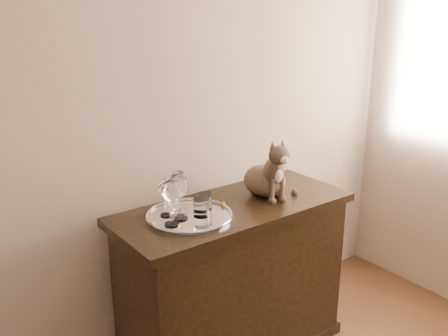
# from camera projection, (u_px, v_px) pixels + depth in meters

# --- Properties ---
(wall_back) EXTENTS (4.00, 0.10, 2.70)m
(wall_back) POSITION_uv_depth(u_px,v_px,m) (82.00, 108.00, 2.17)
(wall_back) COLOR tan
(wall_back) RESTS_ON ground
(sideboard) EXTENTS (1.20, 0.50, 0.85)m
(sideboard) POSITION_uv_depth(u_px,v_px,m) (233.00, 282.00, 2.56)
(sideboard) COLOR black
(sideboard) RESTS_ON ground
(tray) EXTENTS (0.40, 0.40, 0.01)m
(tray) POSITION_uv_depth(u_px,v_px,m) (189.00, 217.00, 2.28)
(tray) COLOR silver
(tray) RESTS_ON sideboard
(wine_glass_a) EXTENTS (0.07, 0.07, 0.18)m
(wine_glass_a) POSITION_uv_depth(u_px,v_px,m) (166.00, 197.00, 2.26)
(wine_glass_a) COLOR white
(wine_glass_a) RESTS_ON tray
(wine_glass_b) EXTENTS (0.08, 0.08, 0.20)m
(wine_glass_b) POSITION_uv_depth(u_px,v_px,m) (179.00, 191.00, 2.30)
(wine_glass_b) COLOR white
(wine_glass_b) RESTS_ON tray
(wine_glass_c) EXTENTS (0.08, 0.08, 0.21)m
(wine_glass_c) POSITION_uv_depth(u_px,v_px,m) (171.00, 202.00, 2.16)
(wine_glass_c) COLOR white
(wine_glass_c) RESTS_ON tray
(wine_glass_d) EXTENTS (0.08, 0.08, 0.20)m
(wine_glass_d) POSITION_uv_depth(u_px,v_px,m) (180.00, 198.00, 2.22)
(wine_glass_d) COLOR silver
(wine_glass_d) RESTS_ON tray
(tumbler_a) EXTENTS (0.07, 0.07, 0.08)m
(tumbler_a) POSITION_uv_depth(u_px,v_px,m) (201.00, 208.00, 2.27)
(tumbler_a) COLOR silver
(tumbler_a) RESTS_ON tray
(tumbler_c) EXTENTS (0.07, 0.07, 0.08)m
(tumbler_c) POSITION_uv_depth(u_px,v_px,m) (204.00, 201.00, 2.35)
(tumbler_c) COLOR white
(tumbler_c) RESTS_ON tray
(cat) EXTENTS (0.35, 0.33, 0.31)m
(cat) POSITION_uv_depth(u_px,v_px,m) (265.00, 166.00, 2.51)
(cat) COLOR #483C2B
(cat) RESTS_ON sideboard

